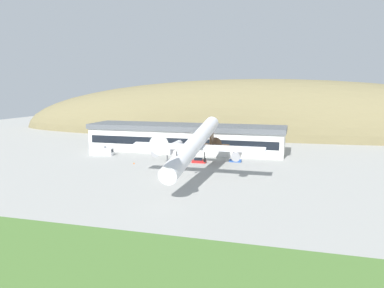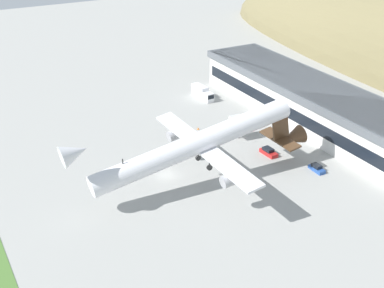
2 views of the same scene
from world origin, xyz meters
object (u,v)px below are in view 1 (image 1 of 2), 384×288
object	(u,v)px
fuel_truck	(101,151)
service_car_0	(235,160)
service_car_1	(199,161)
cargo_airplane	(195,145)
jetway_0	(172,147)
terminal_building	(185,136)
traffic_cone_0	(134,163)

from	to	relation	value
fuel_truck	service_car_0	bearing A→B (deg)	0.66
service_car_1	fuel_truck	distance (m)	36.92
cargo_airplane	service_car_0	xyz separation A→B (m)	(6.64, 24.43, -8.35)
jetway_0	service_car_1	size ratio (longest dim) A/B	3.31
terminal_building	jetway_0	world-z (taller)	terminal_building
terminal_building	fuel_truck	size ratio (longest dim) A/B	8.66
service_car_0	jetway_0	bearing A→B (deg)	-177.37
service_car_1	service_car_0	bearing A→B (deg)	22.21
jetway_0	fuel_truck	size ratio (longest dim) A/B	1.78
service_car_0	service_car_1	distance (m)	11.74
jetway_0	cargo_airplane	size ratio (longest dim) A/B	0.29
cargo_airplane	service_car_1	size ratio (longest dim) A/B	11.49
cargo_airplane	service_car_0	size ratio (longest dim) A/B	13.45
jetway_0	service_car_0	size ratio (longest dim) A/B	3.87
terminal_building	jetway_0	distance (m)	16.17
cargo_airplane	service_car_1	world-z (taller)	cargo_airplane
cargo_airplane	terminal_building	bearing A→B (deg)	110.13
fuel_truck	jetway_0	bearing A→B (deg)	-0.89
jetway_0	traffic_cone_0	distance (m)	14.38
fuel_truck	terminal_building	bearing A→B (deg)	30.66
cargo_airplane	service_car_0	bearing A→B (deg)	74.79
terminal_building	fuel_truck	bearing A→B (deg)	-149.34
terminal_building	cargo_airplane	xyz separation A→B (m)	(14.49, -39.55, 3.28)
service_car_0	service_car_1	size ratio (longest dim) A/B	0.85
terminal_building	service_car_0	size ratio (longest dim) A/B	18.81
terminal_building	service_car_1	bearing A→B (deg)	-62.30
cargo_airplane	fuel_truck	world-z (taller)	cargo_airplane
service_car_0	service_car_1	world-z (taller)	service_car_1
cargo_airplane	service_car_0	world-z (taller)	cargo_airplane
jetway_0	traffic_cone_0	xyz separation A→B (m)	(-8.92, -10.65, -3.71)
service_car_0	traffic_cone_0	world-z (taller)	service_car_0
cargo_airplane	traffic_cone_0	size ratio (longest dim) A/B	89.95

